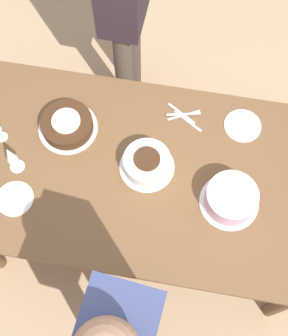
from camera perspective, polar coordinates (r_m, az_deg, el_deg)
name	(u,v)px	position (r m, az deg, el deg)	size (l,w,h in m)	color
ground_plane	(144,219)	(2.92, 0.00, -6.20)	(12.00, 12.00, 0.00)	tan
dining_table	(144,180)	(2.29, 0.00, -1.44)	(1.75, 0.98, 0.76)	brown
cake_center_white	(147,163)	(2.17, 0.36, 0.58)	(0.26, 0.26, 0.10)	white
cake_front_chocolate	(67,125)	(2.30, -9.35, 5.23)	(0.29, 0.29, 0.08)	white
cake_back_decorated	(231,199)	(2.13, 10.54, -3.69)	(0.27, 0.27, 0.11)	white
wine_glass_far	(10,155)	(2.17, -15.99, 1.50)	(0.07, 0.07, 0.19)	silver
dessert_plate_left	(243,126)	(2.35, 11.92, 5.07)	(0.18, 0.18, 0.01)	white
dessert_plate_right	(15,199)	(2.23, -15.47, -3.62)	(0.17, 0.17, 0.01)	white
fork_pile	(184,116)	(2.33, 4.92, 6.35)	(0.19, 0.13, 0.01)	silver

